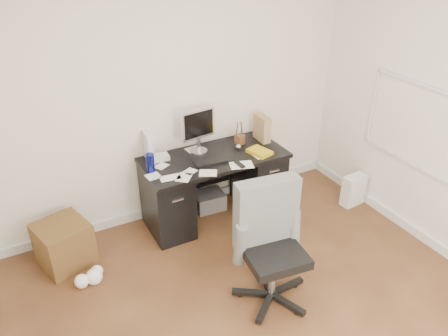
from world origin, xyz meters
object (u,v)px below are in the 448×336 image
(keyboard, at_px, (214,161))
(wicker_basket, at_px, (64,244))
(desk, at_px, (215,185))
(lcd_monitor, at_px, (198,131))
(office_chair, at_px, (274,248))
(pc_tower, at_px, (270,179))

(keyboard, relative_size, wicker_basket, 0.89)
(desk, relative_size, keyboard, 3.85)
(desk, distance_m, lcd_monitor, 0.62)
(lcd_monitor, xyz_separation_m, office_chair, (-0.02, -1.50, -0.45))
(desk, relative_size, office_chair, 1.37)
(pc_tower, xyz_separation_m, wicker_basket, (-2.39, -0.12, 0.01))
(wicker_basket, bearing_deg, desk, 1.10)
(office_chair, bearing_deg, desk, 91.42)
(keyboard, distance_m, wicker_basket, 1.64)
(keyboard, xyz_separation_m, pc_tower, (0.84, 0.20, -0.55))
(desk, xyz_separation_m, wicker_basket, (-1.61, -0.03, -0.18))
(desk, bearing_deg, pc_tower, 6.30)
(pc_tower, bearing_deg, wicker_basket, 169.07)
(wicker_basket, bearing_deg, keyboard, -3.08)
(lcd_monitor, xyz_separation_m, wicker_basket, (-1.51, -0.19, -0.77))
(desk, xyz_separation_m, pc_tower, (0.78, 0.09, -0.19))
(keyboard, height_order, office_chair, office_chair)
(lcd_monitor, height_order, wicker_basket, lcd_monitor)
(wicker_basket, bearing_deg, pc_tower, 2.81)
(office_chair, height_order, pc_tower, office_chair)
(keyboard, bearing_deg, wicker_basket, -176.32)
(keyboard, xyz_separation_m, office_chair, (-0.06, -1.22, -0.21))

